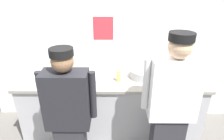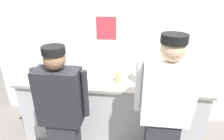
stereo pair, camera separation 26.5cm
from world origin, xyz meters
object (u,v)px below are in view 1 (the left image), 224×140
(plate_stack_rear, at_px, (62,78))
(squeeze_bottle_spare, at_px, (119,75))
(chef_near_left, at_px, (69,117))
(ramekin_green_sauce, at_px, (39,71))
(plate_stack_front, at_px, (174,75))
(sheet_tray, at_px, (94,77))
(ramekin_red_sauce, at_px, (47,76))
(ramekin_orange_sauce, at_px, (35,77))
(chef_center, at_px, (171,108))
(squeeze_bottle_primary, at_px, (185,70))
(mixing_bowl_steel, at_px, (144,74))
(ramekin_yellow_sauce, at_px, (73,71))
(squeeze_bottle_secondary, at_px, (173,77))

(plate_stack_rear, xyz_separation_m, squeeze_bottle_spare, (0.79, -0.03, 0.07))
(chef_near_left, height_order, ramekin_green_sauce, chef_near_left)
(squeeze_bottle_spare, bearing_deg, plate_stack_front, 10.59)
(plate_stack_front, height_order, sheet_tray, plate_stack_front)
(ramekin_red_sauce, xyz_separation_m, ramekin_orange_sauce, (-0.16, -0.03, -0.00))
(ramekin_orange_sauce, bearing_deg, chef_center, -22.48)
(sheet_tray, relative_size, squeeze_bottle_primary, 2.35)
(mixing_bowl_steel, relative_size, ramekin_yellow_sauce, 3.47)
(ramekin_orange_sauce, distance_m, ramekin_yellow_sauce, 0.53)
(mixing_bowl_steel, height_order, squeeze_bottle_secondary, squeeze_bottle_secondary)
(squeeze_bottle_primary, relative_size, ramekin_red_sauce, 1.95)
(plate_stack_rear, xyz_separation_m, ramekin_green_sauce, (-0.41, 0.26, 0.00))
(squeeze_bottle_primary, height_order, ramekin_orange_sauce, squeeze_bottle_primary)
(chef_near_left, distance_m, ramekin_yellow_sauce, 0.99)
(chef_near_left, height_order, squeeze_bottle_primary, chef_near_left)
(sheet_tray, height_order, ramekin_yellow_sauce, ramekin_yellow_sauce)
(mixing_bowl_steel, height_order, squeeze_bottle_primary, squeeze_bottle_primary)
(plate_stack_front, relative_size, ramekin_red_sauce, 2.38)
(ramekin_yellow_sauce, bearing_deg, plate_stack_rear, -112.12)
(sheet_tray, bearing_deg, ramekin_yellow_sauce, 153.40)
(squeeze_bottle_primary, xyz_separation_m, ramekin_yellow_sauce, (-1.66, 0.08, -0.06))
(squeeze_bottle_spare, relative_size, ramekin_red_sauce, 2.11)
(mixing_bowl_steel, distance_m, squeeze_bottle_secondary, 0.41)
(sheet_tray, bearing_deg, ramekin_green_sauce, 167.52)
(chef_near_left, xyz_separation_m, plate_stack_front, (1.34, 0.85, 0.10))
(chef_near_left, height_order, ramekin_orange_sauce, chef_near_left)
(sheet_tray, distance_m, squeeze_bottle_spare, 0.37)
(ramekin_orange_sauce, bearing_deg, squeeze_bottle_spare, -4.21)
(sheet_tray, bearing_deg, chef_near_left, -103.93)
(chef_near_left, xyz_separation_m, ramekin_green_sauce, (-0.66, 0.99, 0.09))
(chef_center, bearing_deg, ramekin_yellow_sauce, 143.77)
(sheet_tray, bearing_deg, mixing_bowl_steel, 1.39)
(squeeze_bottle_secondary, bearing_deg, ramekin_red_sauce, 173.62)
(plate_stack_rear, height_order, squeeze_bottle_secondary, squeeze_bottle_secondary)
(ramekin_orange_sauce, bearing_deg, ramekin_green_sauce, 92.07)
(chef_near_left, distance_m, plate_stack_front, 1.59)
(chef_center, height_order, ramekin_red_sauce, chef_center)
(ramekin_orange_sauce, bearing_deg, plate_stack_front, 1.79)
(squeeze_bottle_spare, bearing_deg, squeeze_bottle_secondary, -5.82)
(chef_near_left, height_order, squeeze_bottle_secondary, chef_near_left)
(chef_center, distance_m, ramekin_yellow_sauce, 1.53)
(chef_near_left, relative_size, ramekin_orange_sauce, 17.79)
(ramekin_orange_sauce, bearing_deg, sheet_tray, 0.90)
(squeeze_bottle_secondary, bearing_deg, plate_stack_rear, 175.94)
(squeeze_bottle_spare, height_order, ramekin_yellow_sauce, squeeze_bottle_spare)
(ramekin_green_sauce, bearing_deg, ramekin_yellow_sauce, -1.70)
(squeeze_bottle_secondary, xyz_separation_m, ramekin_orange_sauce, (-1.91, 0.16, -0.08))
(plate_stack_rear, height_order, ramekin_red_sauce, plate_stack_rear)
(sheet_tray, relative_size, ramekin_orange_sauce, 4.55)
(plate_stack_front, height_order, mixing_bowl_steel, mixing_bowl_steel)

